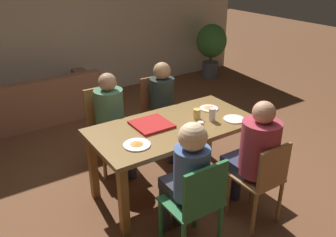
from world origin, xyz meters
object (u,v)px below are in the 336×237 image
object	(u,v)px
chair_3	(159,112)
drinking_glass_0	(212,115)
person_0	(254,151)
plate_2	(209,108)
drinking_glass_2	(197,114)
chair_0	(263,179)
drinking_glass_1	(201,127)
potted_plant	(211,45)
dining_table	(173,134)
pizza_box_0	(152,124)
plate_1	(234,119)
chair_1	(107,124)
plate_0	(137,144)
couch	(30,105)
person_3	(165,102)
chair_2	(197,203)
person_2	(187,174)
person_1	(112,116)

from	to	relation	value
chair_3	drinking_glass_0	size ratio (longest dim) A/B	7.13
person_0	plate_2	bearing A→B (deg)	77.89
drinking_glass_0	drinking_glass_2	bearing A→B (deg)	131.32
chair_0	plate_2	distance (m)	1.07
drinking_glass_1	potted_plant	distance (m)	4.07
dining_table	chair_3	distance (m)	0.95
chair_3	pizza_box_0	xyz separation A→B (m)	(-0.56, -0.76, 0.28)
chair_3	plate_1	size ratio (longest dim) A/B	4.30
chair_1	plate_0	bearing A→B (deg)	-99.08
person_0	plate_0	bearing A→B (deg)	146.03
plate_1	plate_2	distance (m)	0.36
plate_0	plate_1	xyz separation A→B (m)	(1.10, -0.08, -0.00)
drinking_glass_0	couch	xyz separation A→B (m)	(-1.21, 2.78, -0.59)
chair_1	couch	distance (m)	1.86
chair_3	plate_2	bearing A→B (deg)	-75.88
couch	person_3	bearing A→B (deg)	-58.34
chair_0	plate_0	world-z (taller)	chair_0
drinking_glass_1	potted_plant	bearing A→B (deg)	48.72
person_0	potted_plant	size ratio (longest dim) A/B	1.13
plate_2	drinking_glass_0	bearing A→B (deg)	-123.39
chair_1	plate_1	bearing A→B (deg)	-50.01
chair_2	drinking_glass_2	size ratio (longest dim) A/B	8.23
chair_1	person_2	distance (m)	1.59
chair_2	person_3	world-z (taller)	person_3
dining_table	chair_3	size ratio (longest dim) A/B	1.75
chair_1	chair_2	distance (m)	1.72
chair_2	potted_plant	world-z (taller)	potted_plant
plate_0	drinking_glass_1	distance (m)	0.64
chair_3	drinking_glass_1	size ratio (longest dim) A/B	8.72
chair_3	couch	bearing A→B (deg)	123.75
chair_0	person_2	size ratio (longest dim) A/B	0.73
person_0	person_3	xyz separation A→B (m)	(0.00, 1.47, -0.03)
plate_2	potted_plant	bearing A→B (deg)	49.74
plate_0	person_0	bearing A→B (deg)	-33.97
chair_1	drinking_glass_0	size ratio (longest dim) A/B	7.07
chair_3	drinking_glass_0	xyz separation A→B (m)	(0.02, -1.00, 0.34)
person_3	drinking_glass_0	xyz separation A→B (m)	(0.02, -0.85, 0.15)
plate_2	drinking_glass_1	size ratio (longest dim) A/B	1.87
chair_2	potted_plant	xyz separation A→B (m)	(3.15, 3.63, 0.17)
dining_table	pizza_box_0	xyz separation A→B (m)	(-0.19, 0.10, 0.12)
person_0	pizza_box_0	bearing A→B (deg)	122.91
chair_2	pizza_box_0	world-z (taller)	chair_2
chair_0	plate_1	size ratio (longest dim) A/B	3.91
person_1	plate_1	bearing A→B (deg)	-45.47
plate_2	drinking_glass_1	distance (m)	0.59
person_3	drinking_glass_2	size ratio (longest dim) A/B	10.75
chair_1	drinking_glass_1	size ratio (longest dim) A/B	8.65
chair_1	pizza_box_0	size ratio (longest dim) A/B	2.65
person_3	chair_1	bearing A→B (deg)	167.41
potted_plant	plate_2	bearing A→B (deg)	-130.26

